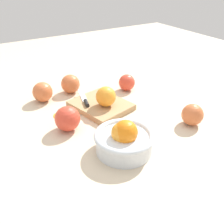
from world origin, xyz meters
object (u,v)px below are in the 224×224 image
(apple_front_right, at_px, (127,83))
(apple_back_right_2, at_px, (70,84))
(bowl, at_px, (124,139))
(apple_back_right, at_px, (43,92))
(knife, at_px, (85,100))
(cutting_board, at_px, (101,106))
(apple_back_center, at_px, (68,119))
(apple_front_left, at_px, (192,115))
(orange_on_board, at_px, (106,97))

(apple_front_right, distance_m, apple_back_right_2, 0.24)
(bowl, relative_size, apple_back_right, 2.26)
(knife, distance_m, apple_front_right, 0.22)
(cutting_board, bearing_deg, apple_back_center, 114.54)
(apple_front_left, distance_m, apple_back_center, 0.41)
(bowl, distance_m, apple_back_right_2, 0.45)
(bowl, height_order, apple_back_right_2, bowl)
(apple_back_right, xyz_separation_m, apple_back_right_2, (0.02, -0.12, 0.00))
(bowl, bearing_deg, orange_on_board, -17.84)
(orange_on_board, relative_size, apple_back_center, 0.89)
(apple_front_left, bearing_deg, cutting_board, 39.04)
(apple_back_right, relative_size, apple_back_right_2, 1.00)
(cutting_board, distance_m, apple_back_center, 0.18)
(apple_front_right, height_order, apple_back_center, apple_back_center)
(knife, height_order, apple_back_center, apple_back_center)
(bowl, distance_m, orange_on_board, 0.25)
(cutting_board, distance_m, apple_back_right, 0.24)
(apple_front_left, distance_m, apple_back_right, 0.57)
(apple_front_left, distance_m, apple_front_right, 0.34)
(knife, xyz_separation_m, apple_back_right_2, (0.14, -0.00, 0.01))
(orange_on_board, bearing_deg, apple_front_right, -56.66)
(apple_front_left, height_order, apple_back_right, apple_back_right)
(knife, height_order, apple_front_right, apple_front_right)
(orange_on_board, bearing_deg, bowl, 162.16)
(apple_back_right, height_order, apple_back_right_2, same)
(apple_front_left, bearing_deg, apple_front_right, 5.87)
(bowl, xyz_separation_m, apple_back_right_2, (0.45, -0.03, -0.00))
(apple_front_right, bearing_deg, cutting_board, 115.48)
(cutting_board, bearing_deg, orange_on_board, -164.92)
(bowl, distance_m, apple_back_center, 0.21)
(bowl, height_order, orange_on_board, bowl)
(apple_back_right, distance_m, apple_back_right_2, 0.13)
(bowl, bearing_deg, apple_front_right, -35.18)
(cutting_board, xyz_separation_m, apple_front_right, (0.08, -0.17, 0.02))
(apple_front_right, bearing_deg, knife, 99.23)
(knife, distance_m, apple_front_left, 0.40)
(knife, bearing_deg, cutting_board, -137.97)
(knife, xyz_separation_m, apple_back_right, (0.12, 0.12, 0.01))
(orange_on_board, relative_size, apple_front_right, 1.06)
(apple_front_right, bearing_deg, apple_back_center, 115.03)
(bowl, bearing_deg, apple_front_left, -89.49)
(apple_front_left, xyz_separation_m, apple_back_right, (0.43, 0.37, 0.00))
(apple_front_left, bearing_deg, orange_on_board, 41.14)
(apple_back_right, xyz_separation_m, apple_back_center, (-0.24, -0.00, 0.00))
(bowl, xyz_separation_m, apple_back_right, (0.43, 0.10, -0.00))
(apple_front_right, xyz_separation_m, apple_back_right_2, (0.10, 0.22, 0.00))
(apple_front_right, distance_m, apple_back_center, 0.37)
(knife, relative_size, apple_back_right_2, 1.97)
(apple_back_right, bearing_deg, bowl, -167.21)
(cutting_board, distance_m, apple_front_left, 0.33)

